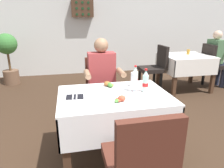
# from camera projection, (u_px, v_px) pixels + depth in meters

# --- Properties ---
(ground_plane) EXTENTS (11.00, 11.00, 0.00)m
(ground_plane) POSITION_uv_depth(u_px,v_px,m) (107.00, 167.00, 2.13)
(ground_plane) COLOR #382619
(back_wall) EXTENTS (11.00, 0.12, 3.06)m
(back_wall) POSITION_uv_depth(u_px,v_px,m) (78.00, 17.00, 5.37)
(back_wall) COLOR silver
(back_wall) RESTS_ON ground
(main_dining_table) EXTENTS (1.13, 0.81, 0.76)m
(main_dining_table) POSITION_uv_depth(u_px,v_px,m) (114.00, 110.00, 2.12)
(main_dining_table) COLOR white
(main_dining_table) RESTS_ON ground
(chair_far_diner_seat) EXTENTS (0.44, 0.50, 0.97)m
(chair_far_diner_seat) POSITION_uv_depth(u_px,v_px,m) (102.00, 88.00, 2.87)
(chair_far_diner_seat) COLOR #4C2319
(chair_far_diner_seat) RESTS_ON ground
(chair_near_camera_side) EXTENTS (0.44, 0.50, 0.97)m
(chair_near_camera_side) POSITION_uv_depth(u_px,v_px,m) (139.00, 162.00, 1.39)
(chair_near_camera_side) COLOR #4C2319
(chair_near_camera_side) RESTS_ON ground
(seated_diner_far) EXTENTS (0.50, 0.46, 1.26)m
(seated_diner_far) POSITION_uv_depth(u_px,v_px,m) (102.00, 80.00, 2.72)
(seated_diner_far) COLOR #282D42
(seated_diner_far) RESTS_ON ground
(plate_near_camera) EXTENTS (0.23, 0.23, 0.07)m
(plate_near_camera) POSITION_uv_depth(u_px,v_px,m) (119.00, 101.00, 1.86)
(plate_near_camera) COLOR white
(plate_near_camera) RESTS_ON main_dining_table
(plate_far_diner) EXTENTS (0.26, 0.26, 0.06)m
(plate_far_diner) POSITION_uv_depth(u_px,v_px,m) (109.00, 86.00, 2.26)
(plate_far_diner) COLOR white
(plate_far_diner) RESTS_ON main_dining_table
(beer_glass_left) EXTENTS (0.07, 0.07, 0.21)m
(beer_glass_left) POSITION_uv_depth(u_px,v_px,m) (134.00, 82.00, 2.11)
(beer_glass_left) COLOR white
(beer_glass_left) RESTS_ON main_dining_table
(cola_bottle_primary) EXTENTS (0.06, 0.06, 0.25)m
(cola_bottle_primary) POSITION_uv_depth(u_px,v_px,m) (135.00, 77.00, 2.27)
(cola_bottle_primary) COLOR silver
(cola_bottle_primary) RESTS_ON main_dining_table
(cola_bottle_secondary) EXTENTS (0.06, 0.06, 0.25)m
(cola_bottle_secondary) POSITION_uv_depth(u_px,v_px,m) (145.00, 82.00, 2.11)
(cola_bottle_secondary) COLOR silver
(cola_bottle_secondary) RESTS_ON main_dining_table
(napkin_cutlery_set) EXTENTS (0.18, 0.19, 0.01)m
(napkin_cutlery_set) POSITION_uv_depth(u_px,v_px,m) (75.00, 97.00, 1.99)
(napkin_cutlery_set) COLOR black
(napkin_cutlery_set) RESTS_ON main_dining_table
(background_dining_table) EXTENTS (0.99, 0.87, 0.76)m
(background_dining_table) POSITION_uv_depth(u_px,v_px,m) (185.00, 64.00, 4.32)
(background_dining_table) COLOR white
(background_dining_table) RESTS_ON ground
(background_chair_left) EXTENTS (0.50, 0.44, 0.97)m
(background_chair_left) POSITION_uv_depth(u_px,v_px,m) (155.00, 66.00, 4.18)
(background_chair_left) COLOR black
(background_chair_left) RESTS_ON ground
(background_chair_right) EXTENTS (0.50, 0.44, 0.97)m
(background_chair_right) POSITION_uv_depth(u_px,v_px,m) (213.00, 63.00, 4.47)
(background_chair_right) COLOR black
(background_chair_right) RESTS_ON ground
(background_patron) EXTENTS (0.46, 0.50, 1.26)m
(background_patron) POSITION_uv_depth(u_px,v_px,m) (217.00, 56.00, 4.43)
(background_patron) COLOR #282D42
(background_patron) RESTS_ON ground
(background_table_tumbler) EXTENTS (0.06, 0.06, 0.11)m
(background_table_tumbler) POSITION_uv_depth(u_px,v_px,m) (188.00, 52.00, 4.34)
(background_table_tumbler) COLOR #C68928
(background_table_tumbler) RESTS_ON background_dining_table
(potted_plant_corner) EXTENTS (0.47, 0.47, 1.19)m
(potted_plant_corner) POSITION_uv_depth(u_px,v_px,m) (8.00, 54.00, 4.62)
(potted_plant_corner) COLOR brown
(potted_plant_corner) RESTS_ON ground
(wall_bottle_rack) EXTENTS (0.56, 0.21, 0.42)m
(wall_bottle_rack) POSITION_uv_depth(u_px,v_px,m) (82.00, 9.00, 5.17)
(wall_bottle_rack) COLOR #472D1E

